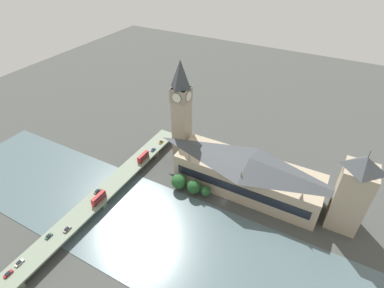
{
  "coord_description": "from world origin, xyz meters",
  "views": [
    {
      "loc": [
        -123.26,
        -44.38,
        139.97
      ],
      "look_at": [
        22.39,
        34.48,
        18.32
      ],
      "focal_mm": 28.0,
      "sensor_mm": 36.0,
      "label": 1
    }
  ],
  "objects": [
    {
      "name": "river_water",
      "position": [
        -39.04,
        0.0,
        0.15
      ],
      "size": [
        66.08,
        360.0,
        0.3
      ],
      "primitive_type": "cube",
      "color": "#4C6066",
      "rests_on": "ground_plane"
    },
    {
      "name": "car_southbound_lead",
      "position": [
        -96.41,
        69.34,
        6.5
      ],
      "size": [
        4.3,
        1.78,
        1.3
      ],
      "color": "maroon",
      "rests_on": "road_bridge"
    },
    {
      "name": "car_northbound_tail",
      "position": [
        16.71,
        63.99,
        6.5
      ],
      "size": [
        4.18,
        1.87,
        1.29
      ],
      "color": "navy",
      "rests_on": "road_bridge"
    },
    {
      "name": "victoria_tower",
      "position": [
        17.16,
        -65.85,
        24.36
      ],
      "size": [
        16.47,
        16.47,
        52.72
      ],
      "color": "tan",
      "rests_on": "ground_plane"
    },
    {
      "name": "car_northbound_mid",
      "position": [
        -35.0,
        70.23,
        6.56
      ],
      "size": [
        4.68,
        1.78,
        1.45
      ],
      "color": "black",
      "rests_on": "road_bridge"
    },
    {
      "name": "ground_plane",
      "position": [
        0.0,
        0.0,
        0.0
      ],
      "size": [
        600.0,
        600.0,
        0.0
      ],
      "primitive_type": "plane",
      "color": "#424442"
    },
    {
      "name": "road_bridge",
      "position": [
        -39.04,
        66.99,
        4.8
      ],
      "size": [
        164.16,
        13.34,
        5.84
      ],
      "color": "#5D6A59",
      "rests_on": "ground_plane"
    },
    {
      "name": "car_southbound_mid",
      "position": [
        -64.65,
        64.54,
        6.6
      ],
      "size": [
        4.46,
        1.91,
        1.53
      ],
      "color": "slate",
      "rests_on": "road_bridge"
    },
    {
      "name": "tree_embankment_near",
      "position": [
        -3.35,
        19.27,
        6.77
      ],
      "size": [
        8.76,
        8.76,
        11.16
      ],
      "color": "brown",
      "rests_on": "ground_plane"
    },
    {
      "name": "double_decker_bus_rear",
      "position": [
        -40.15,
        63.97,
        8.58
      ],
      "size": [
        10.47,
        2.47,
        4.95
      ],
      "color": "red",
      "rests_on": "road_bridge"
    },
    {
      "name": "tree_embankment_mid",
      "position": [
        -2.02,
        11.53,
        5.46
      ],
      "size": [
        6.35,
        6.35,
        8.66
      ],
      "color": "brown",
      "rests_on": "ground_plane"
    },
    {
      "name": "tree_embankment_far",
      "position": [
        -3.28,
        30.16,
        6.57
      ],
      "size": [
        9.86,
        9.86,
        11.51
      ],
      "color": "brown",
      "rests_on": "ground_plane"
    },
    {
      "name": "double_decker_bus_mid",
      "position": [
        4.76,
        64.05,
        8.47
      ],
      "size": [
        10.58,
        2.6,
        4.74
      ],
      "color": "red",
      "rests_on": "road_bridge"
    },
    {
      "name": "car_southbound_tail",
      "position": [
        -72.44,
        69.82,
        6.51
      ],
      "size": [
        3.96,
        1.81,
        1.29
      ],
      "color": "#2D5638",
      "rests_on": "road_bridge"
    },
    {
      "name": "parliament_hall",
      "position": [
        17.1,
        -8.0,
        13.0
      ],
      "size": [
        28.67,
        91.24,
        26.17
      ],
      "color": "tan",
      "rests_on": "ground_plane"
    },
    {
      "name": "car_northbound_lead",
      "position": [
        -90.16,
        69.7,
        6.51
      ],
      "size": [
        4.49,
        1.82,
        1.32
      ],
      "color": "silver",
      "rests_on": "road_bridge"
    },
    {
      "name": "car_southbound_extra",
      "position": [
        27.64,
        64.14,
        6.54
      ],
      "size": [
        4.46,
        1.8,
        1.41
      ],
      "color": "gold",
      "rests_on": "road_bridge"
    },
    {
      "name": "clock_tower",
      "position": [
        30.25,
        46.97,
        38.79
      ],
      "size": [
        11.89,
        11.89,
        73.34
      ],
      "color": "tan",
      "rests_on": "ground_plane"
    }
  ]
}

